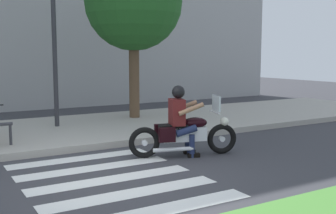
# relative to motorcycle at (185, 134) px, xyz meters

# --- Properties ---
(ground_plane) EXTENTS (48.00, 48.00, 0.00)m
(ground_plane) POSITION_rel_motorcycle_xyz_m (-1.94, -0.74, -0.46)
(ground_plane) COLOR #38383D
(sidewalk) EXTENTS (24.00, 4.40, 0.15)m
(sidewalk) POSITION_rel_motorcycle_xyz_m (-1.94, 3.56, -0.38)
(sidewalk) COLOR #A8A399
(sidewalk) RESTS_ON ground
(crosswalk_stripe_0) EXTENTS (2.80, 0.40, 0.01)m
(crosswalk_stripe_0) POSITION_rel_motorcycle_xyz_m (-1.89, -2.34, -0.45)
(crosswalk_stripe_0) COLOR white
(crosswalk_stripe_0) RESTS_ON ground
(crosswalk_stripe_1) EXTENTS (2.80, 0.40, 0.01)m
(crosswalk_stripe_1) POSITION_rel_motorcycle_xyz_m (-1.89, -1.54, -0.45)
(crosswalk_stripe_1) COLOR white
(crosswalk_stripe_1) RESTS_ON ground
(crosswalk_stripe_2) EXTENTS (2.80, 0.40, 0.01)m
(crosswalk_stripe_2) POSITION_rel_motorcycle_xyz_m (-1.89, -0.74, -0.45)
(crosswalk_stripe_2) COLOR white
(crosswalk_stripe_2) RESTS_ON ground
(crosswalk_stripe_3) EXTENTS (2.80, 0.40, 0.01)m
(crosswalk_stripe_3) POSITION_rel_motorcycle_xyz_m (-1.89, 0.06, -0.45)
(crosswalk_stripe_3) COLOR white
(crosswalk_stripe_3) RESTS_ON ground
(crosswalk_stripe_4) EXTENTS (2.80, 0.40, 0.01)m
(crosswalk_stripe_4) POSITION_rel_motorcycle_xyz_m (-1.89, 0.86, -0.45)
(crosswalk_stripe_4) COLOR white
(crosswalk_stripe_4) RESTS_ON ground
(motorcycle) EXTENTS (2.18, 0.92, 1.21)m
(motorcycle) POSITION_rel_motorcycle_xyz_m (0.00, 0.00, 0.00)
(motorcycle) COLOR black
(motorcycle) RESTS_ON ground
(rider) EXTENTS (0.73, 0.66, 1.43)m
(rider) POSITION_rel_motorcycle_xyz_m (-0.07, 0.03, 0.37)
(rider) COLOR #591919
(rider) RESTS_ON ground
(street_lamp) EXTENTS (0.28, 0.28, 4.75)m
(street_lamp) POSITION_rel_motorcycle_xyz_m (-1.48, 3.96, 2.39)
(street_lamp) COLOR #2D2D33
(street_lamp) RESTS_ON ground
(tree_near_rack) EXTENTS (2.88, 2.88, 5.02)m
(tree_near_rack) POSITION_rel_motorcycle_xyz_m (1.00, 4.36, 3.10)
(tree_near_rack) COLOR brown
(tree_near_rack) RESTS_ON ground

